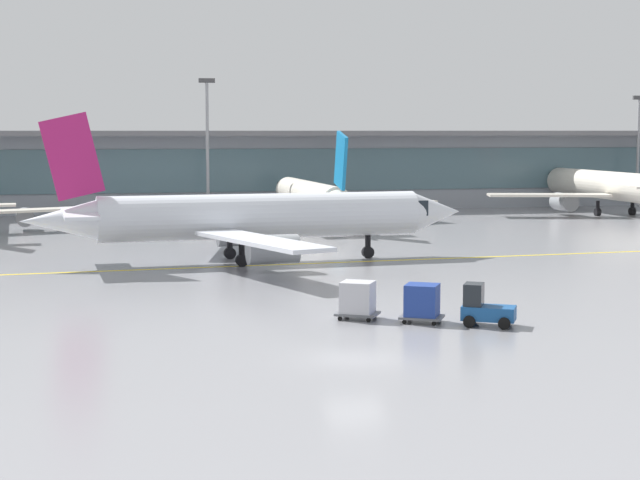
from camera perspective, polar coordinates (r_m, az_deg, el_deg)
ground_plane at (r=43.65m, az=1.94°, el=-6.63°), size 400.00×400.00×0.00m
taxiway_centreline_stripe at (r=73.57m, az=-3.03°, el=-1.40°), size 109.82×7.10×0.01m
terminal_concourse at (r=124.42m, az=-7.60°, el=3.90°), size 172.68×11.00×9.60m
gate_airplane_2 at (r=105.01m, az=-0.50°, el=2.44°), size 26.97×28.97×9.61m
gate_airplane_3 at (r=122.19m, az=15.80°, el=2.90°), size 30.34×32.60×10.81m
taxiing_regional_jet at (r=75.09m, az=-3.61°, el=1.26°), size 32.98×30.62×10.92m
baggage_tug at (r=51.33m, az=9.14°, el=-3.76°), size 2.95×2.53×2.10m
cargo_dolly_lead at (r=51.78m, az=5.71°, el=-3.44°), size 2.61×2.42×1.94m
cargo_dolly_trailing at (r=52.50m, az=2.11°, el=-3.29°), size 2.61×2.42×1.94m
apron_light_mast_1 at (r=115.41m, az=-6.29°, el=5.47°), size 1.80×0.36×15.40m
apron_light_mast_2 at (r=134.94m, az=17.31°, el=5.02°), size 1.80×0.36×13.96m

